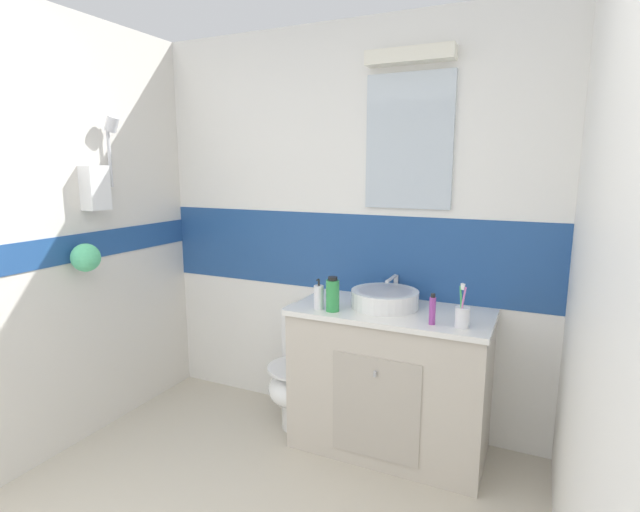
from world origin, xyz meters
name	(u,v)px	position (x,y,z in m)	size (l,w,h in m)	color
wall_back_tiled	(346,227)	(0.01, 2.45, 1.26)	(3.20, 0.20, 2.50)	white
wall_left_shower_alcove	(21,242)	(-1.35, 1.20, 1.25)	(0.28, 3.48, 2.50)	silver
wall_right_plain	(611,301)	(1.35, 1.20, 1.25)	(0.10, 3.48, 2.50)	white
vanity_cabinet	(390,379)	(0.42, 2.14, 0.43)	(1.11, 0.55, 0.85)	beige
sink_basin	(385,298)	(0.37, 2.16, 0.90)	(0.39, 0.43, 0.15)	white
toilet	(303,372)	(-0.16, 2.15, 0.35)	(0.37, 0.50, 0.75)	white
toothbrush_cup	(462,316)	(0.82, 1.98, 0.91)	(0.07, 0.07, 0.23)	white
soap_dispenser	(319,297)	(0.04, 1.97, 0.92)	(0.06, 0.06, 0.18)	white
mouthwash_bottle	(333,295)	(0.13, 1.96, 0.94)	(0.07, 0.07, 0.20)	green
toothpaste_tube_upright	(432,310)	(0.68, 1.96, 0.93)	(0.03, 0.03, 0.16)	#993F99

